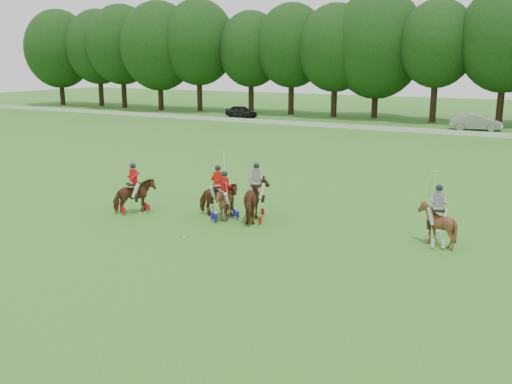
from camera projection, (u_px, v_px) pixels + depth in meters
The scene contains 11 objects.
ground at pixel (150, 246), 20.90m from camera, with size 180.00×180.00×0.00m, color #2E7521.
tree_line at pixel (440, 44), 59.93m from camera, with size 117.98×14.32×14.75m.
boundary_rail at pixel (409, 130), 53.29m from camera, with size 120.00×0.10×0.44m, color white.
car_left at pixel (241, 111), 66.79m from camera, with size 1.64×4.07×1.39m, color black.
car_mid at pixel (476, 122), 54.59m from camera, with size 1.66×4.76×1.57m, color #9F9FA4.
polo_red_a at pixel (134, 195), 25.14m from camera, with size 1.63×1.98×2.24m.
polo_red_b at pixel (218, 199), 24.55m from camera, with size 2.02×1.99×2.80m.
polo_red_c at pixel (225, 203), 24.00m from camera, with size 1.64×1.67×2.12m.
polo_stripe_a at pixel (256, 200), 23.91m from camera, with size 1.74×2.34×2.49m.
polo_stripe_b at pixel (437, 224), 20.83m from camera, with size 1.66×1.75×2.80m.
polo_ball at pixel (184, 237), 21.69m from camera, with size 0.09×0.09×0.09m, color white.
Camera 1 is at (12.98, -15.58, 6.67)m, focal length 40.00 mm.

